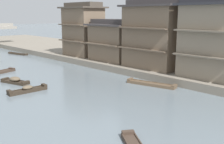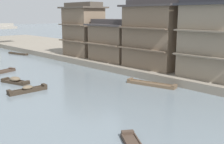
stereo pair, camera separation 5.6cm
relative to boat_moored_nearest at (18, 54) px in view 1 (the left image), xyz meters
name	(u,v)px [view 1 (the left image)]	position (x,y,z in m)	size (l,w,h in m)	color
riverbank_right	(124,57)	(10.67, -18.71, 0.33)	(18.00, 110.00, 0.89)	gray
boat_moored_nearest	(18,54)	(0.00, 0.00, 0.00)	(1.96, 5.06, 0.34)	#33281E
boat_moored_second	(28,90)	(-11.00, -25.82, 0.14)	(4.07, 1.02, 0.70)	#33281E
boat_moored_third	(15,81)	(-10.33, -21.43, 0.17)	(2.12, 3.80, 0.75)	#33281E
boat_midriver_drifting	(151,84)	(0.17, -32.86, 0.03)	(2.28, 5.78, 0.46)	brown
house_waterfront_second	(213,39)	(4.93, -37.34, 5.08)	(5.27, 7.38, 8.74)	gray
house_waterfront_tall	(157,34)	(5.81, -29.26, 5.07)	(7.04, 8.26, 8.74)	#75604C
house_waterfront_narrow	(114,40)	(5.27, -21.73, 3.77)	(5.94, 7.67, 6.14)	#75604C
house_waterfront_far	(83,30)	(5.09, -14.42, 5.08)	(5.59, 7.04, 8.74)	#75604C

